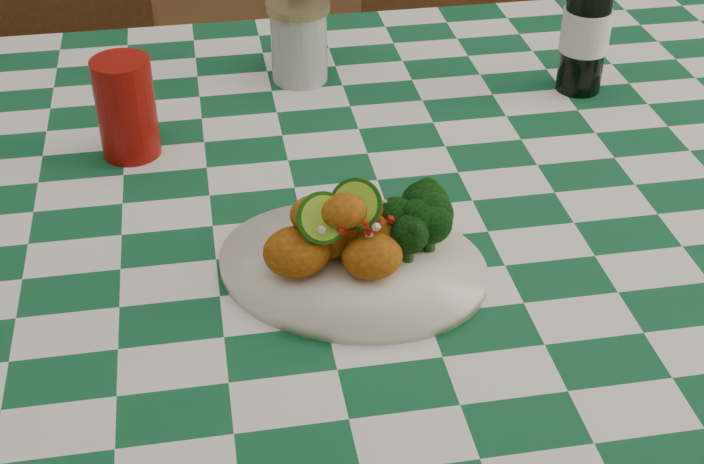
{
  "coord_description": "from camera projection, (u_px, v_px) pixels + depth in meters",
  "views": [
    {
      "loc": [
        -0.1,
        -1.0,
        1.43
      ],
      "look_at": [
        0.04,
        -0.18,
        0.84
      ],
      "focal_mm": 50.0,
      "sensor_mm": 36.0,
      "label": 1
    }
  ],
  "objects": [
    {
      "name": "beer_bottle",
      "position": [
        588.0,
        12.0,
        1.34
      ],
      "size": [
        0.07,
        0.07,
        0.23
      ],
      "primitive_type": null,
      "rotation": [
        0.0,
        0.0,
        -0.04
      ],
      "color": "black",
      "rests_on": "dining_table"
    },
    {
      "name": "wooden_chair_left",
      "position": [
        49.0,
        155.0,
        1.93
      ],
      "size": [
        0.48,
        0.49,
        0.88
      ],
      "primitive_type": null,
      "rotation": [
        0.0,
        0.0,
        -0.21
      ],
      "color": "#472814",
      "rests_on": "ground"
    },
    {
      "name": "mason_jar",
      "position": [
        299.0,
        41.0,
        1.4
      ],
      "size": [
        0.11,
        0.11,
        0.12
      ],
      "primitive_type": null,
      "rotation": [
        0.0,
        0.0,
        -0.33
      ],
      "color": "#B2BCBA",
      "rests_on": "dining_table"
    },
    {
      "name": "plate",
      "position": [
        352.0,
        267.0,
        1.04
      ],
      "size": [
        0.36,
        0.32,
        0.02
      ],
      "primitive_type": null,
      "rotation": [
        0.0,
        0.0,
        -0.43
      ],
      "color": "white",
      "rests_on": "dining_table"
    },
    {
      "name": "red_tumbler",
      "position": [
        126.0,
        108.0,
        1.22
      ],
      "size": [
        0.08,
        0.08,
        0.13
      ],
      "primitive_type": "cylinder",
      "rotation": [
        0.0,
        0.0,
        -0.12
      ],
      "color": "maroon",
      "rests_on": "dining_table"
    },
    {
      "name": "broccoli_side",
      "position": [
        420.0,
        223.0,
        1.04
      ],
      "size": [
        0.08,
        0.08,
        0.06
      ],
      "primitive_type": null,
      "color": "black",
      "rests_on": "plate"
    },
    {
      "name": "dining_table",
      "position": [
        304.0,
        417.0,
        1.41
      ],
      "size": [
        1.66,
        1.06,
        0.79
      ],
      "primitive_type": null,
      "color": "#12512F",
      "rests_on": "ground"
    },
    {
      "name": "ketchup_bottle",
      "position": [
        298.0,
        21.0,
        1.43
      ],
      "size": [
        0.09,
        0.09,
        0.14
      ],
      "primitive_type": null,
      "rotation": [
        0.0,
        0.0,
        0.38
      ],
      "color": "#620704",
      "rests_on": "dining_table"
    },
    {
      "name": "wooden_chair_right",
      "position": [
        465.0,
        99.0,
        2.04
      ],
      "size": [
        0.52,
        0.53,
        0.96
      ],
      "primitive_type": null,
      "rotation": [
        0.0,
        0.0,
        -0.19
      ],
      "color": "#472814",
      "rests_on": "ground"
    },
    {
      "name": "fried_chicken_pile",
      "position": [
        342.0,
        229.0,
        1.01
      ],
      "size": [
        0.13,
        0.1,
        0.09
      ],
      "primitive_type": null,
      "color": "#AF6310",
      "rests_on": "plate"
    }
  ]
}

